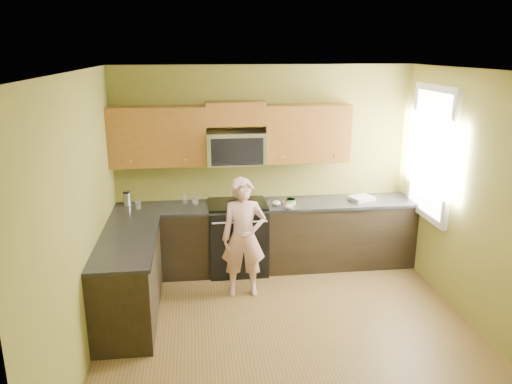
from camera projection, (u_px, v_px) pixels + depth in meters
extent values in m
plane|color=brown|center=(290.00, 335.00, 5.19)|extent=(4.00, 4.00, 0.00)
plane|color=white|center=(296.00, 71.00, 4.43)|extent=(4.00, 4.00, 0.00)
plane|color=olive|center=(264.00, 167.00, 6.72)|extent=(4.00, 0.00, 4.00)
plane|color=olive|center=(360.00, 322.00, 2.90)|extent=(4.00, 0.00, 4.00)
plane|color=olive|center=(81.00, 222.00, 4.57)|extent=(0.00, 4.00, 4.00)
plane|color=olive|center=(485.00, 206.00, 5.05)|extent=(0.00, 4.00, 4.00)
cube|color=black|center=(267.00, 237.00, 6.68)|extent=(4.00, 0.60, 0.88)
cube|color=black|center=(129.00, 281.00, 5.43)|extent=(0.60, 1.60, 0.88)
cube|color=black|center=(267.00, 205.00, 6.55)|extent=(4.00, 0.62, 0.04)
cube|color=black|center=(127.00, 242.00, 5.30)|extent=(0.62, 1.60, 0.04)
cube|color=brown|center=(235.00, 113.00, 6.30)|extent=(0.76, 0.33, 0.30)
imported|color=#DA756D|center=(244.00, 238.00, 5.89)|extent=(0.55, 0.38, 1.46)
cube|color=#B27F47|center=(287.00, 203.00, 6.55)|extent=(0.12, 0.12, 0.01)
ellipsoid|color=silver|center=(289.00, 206.00, 6.33)|extent=(0.13, 0.14, 0.06)
ellipsoid|color=silver|center=(276.00, 203.00, 6.45)|extent=(0.15, 0.16, 0.07)
cube|color=silver|center=(361.00, 198.00, 6.69)|extent=(0.37, 0.33, 0.05)
cylinder|color=silver|center=(138.00, 204.00, 6.32)|extent=(0.09, 0.09, 0.12)
cylinder|color=silver|center=(196.00, 199.00, 6.51)|extent=(0.07, 0.07, 0.12)
cylinder|color=silver|center=(185.00, 199.00, 6.54)|extent=(0.09, 0.09, 0.12)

